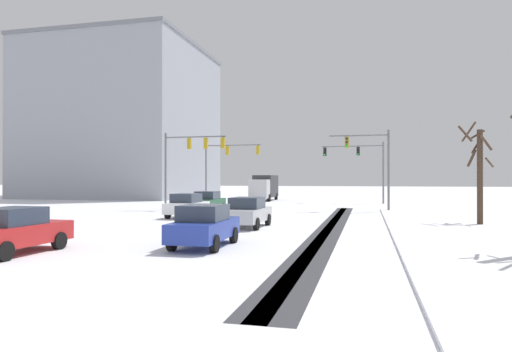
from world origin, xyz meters
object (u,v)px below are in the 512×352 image
traffic_signal_near_right (372,157)px  traffic_signal_near_left (189,153)px  traffic_signal_far_left (225,159)px  traffic_signal_far_right (361,159)px  car_blue_fourth (204,226)px  box_truck_delivery (264,187)px  car_dark_green_lead (208,201)px  car_red_fifth (14,231)px  bare_tree_sidewalk_mid (479,170)px  car_white_second (187,205)px  car_silver_third (248,212)px  office_building_far_left_block (124,122)px

traffic_signal_near_right → traffic_signal_near_left: same height
traffic_signal_far_left → traffic_signal_far_right: size_ratio=0.99×
car_blue_fourth → box_truck_delivery: 36.92m
traffic_signal_near_left → traffic_signal_far_left: bearing=90.2°
car_blue_fourth → box_truck_delivery: bearing=99.1°
traffic_signal_near_left → traffic_signal_far_left: 9.93m
traffic_signal_near_right → box_truck_delivery: traffic_signal_near_right is taller
car_dark_green_lead → car_blue_fourth: 18.69m
car_blue_fourth → box_truck_delivery: (-5.81, 36.45, 0.82)m
car_red_fifth → bare_tree_sidewalk_mid: (18.16, 15.11, 2.32)m
traffic_signal_near_right → car_white_second: (-12.22, -8.98, -3.53)m
car_white_second → car_red_fifth: (-0.13, -15.34, 0.00)m
car_blue_fourth → car_silver_third: bearing=91.3°
car_silver_third → office_building_far_left_block: office_building_far_left_block is taller
car_silver_third → car_red_fifth: (-5.68, -10.31, 0.00)m
car_dark_green_lead → car_blue_fourth: size_ratio=1.00×
traffic_signal_far_left → car_white_second: bearing=-80.9°
car_dark_green_lead → office_building_far_left_block: (-22.07, 25.74, 9.98)m
traffic_signal_near_left → bare_tree_sidewalk_mid: (20.70, -7.25, -1.64)m
box_truck_delivery → office_building_far_left_block: 25.19m
box_truck_delivery → car_blue_fourth: bearing=-80.9°
traffic_signal_far_right → car_white_second: size_ratio=1.58×
traffic_signal_near_left → office_building_far_left_block: size_ratio=0.29×
traffic_signal_near_right → box_truck_delivery: (-12.32, 15.27, -2.71)m
traffic_signal_near_right → car_silver_third: size_ratio=1.57×
bare_tree_sidewalk_mid → car_dark_green_lead: bearing=163.0°
car_silver_third → car_red_fifth: 11.77m
traffic_signal_near_right → traffic_signal_near_left: bearing=-172.5°
traffic_signal_near_left → car_silver_third: (8.22, -12.05, -3.95)m
bare_tree_sidewalk_mid → office_building_far_left_block: size_ratio=0.27×
car_white_second → car_blue_fourth: size_ratio=1.00×
car_blue_fourth → car_red_fifth: same height
car_red_fifth → bare_tree_sidewalk_mid: bare_tree_sidewalk_mid is taller
car_white_second → car_blue_fourth: 13.48m
office_building_far_left_block → bare_tree_sidewalk_mid: bearing=-37.8°
traffic_signal_far_right → car_blue_fourth: (-5.47, -33.34, -3.85)m
traffic_signal_near_left → box_truck_delivery: size_ratio=0.87×
traffic_signal_far_right → box_truck_delivery: size_ratio=0.88×
traffic_signal_far_right → car_blue_fourth: size_ratio=1.58×
car_dark_green_lead → box_truck_delivery: 18.83m
bare_tree_sidewalk_mid → car_blue_fourth: bearing=-135.8°
traffic_signal_far_right → office_building_far_left_block: 35.70m
traffic_signal_far_left → car_dark_green_lead: (2.26, -11.51, -3.83)m
traffic_signal_far_left → car_red_fifth: 32.61m
traffic_signal_far_left → car_white_second: traffic_signal_far_left is taller
car_dark_green_lead → car_white_second: 5.46m
car_silver_third → bare_tree_sidewalk_mid: bearing=21.0°
box_truck_delivery → office_building_far_left_block: office_building_far_left_block is taller
car_red_fifth → car_dark_green_lead: bearing=90.9°
car_silver_third → traffic_signal_far_left: bearing=110.6°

